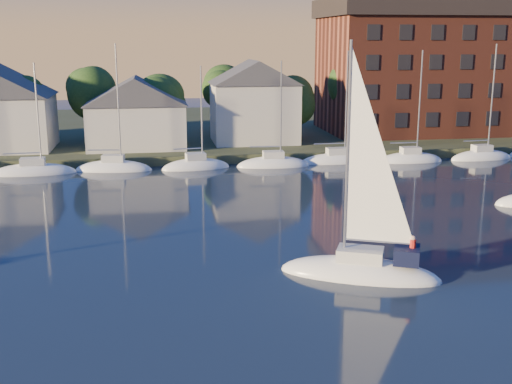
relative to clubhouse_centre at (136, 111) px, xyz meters
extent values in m
cube|color=#363E24|center=(6.00, 18.00, -5.13)|extent=(160.00, 50.00, 2.00)
cube|color=brown|center=(6.00, -5.00, -5.13)|extent=(120.00, 3.00, 1.00)
cube|color=beige|center=(0.00, 0.00, -1.63)|extent=(11.00, 8.00, 5.00)
cube|color=beige|center=(14.00, 2.00, -0.63)|extent=(10.00, 8.00, 7.00)
cube|color=brown|center=(40.00, 8.00, 3.37)|extent=(30.00, 16.00, 15.00)
cube|color=black|center=(40.00, 8.00, 12.07)|extent=(31.00, 17.00, 2.40)
cylinder|color=#342518|center=(-12.00, 6.00, -2.38)|extent=(0.50, 0.50, 3.50)
sphere|color=#1F3D16|center=(-12.00, 6.00, 2.07)|extent=(5.40, 5.40, 5.40)
cylinder|color=#342518|center=(-4.00, 6.00, -2.38)|extent=(0.50, 0.50, 3.50)
sphere|color=#1F3D16|center=(-4.00, 6.00, 2.07)|extent=(5.40, 5.40, 5.40)
cylinder|color=#342518|center=(4.00, 6.00, -2.38)|extent=(0.50, 0.50, 3.50)
sphere|color=#1F3D16|center=(4.00, 6.00, 2.07)|extent=(5.40, 5.40, 5.40)
cylinder|color=#342518|center=(12.00, 6.00, -2.38)|extent=(0.50, 0.50, 3.50)
sphere|color=#1F3D16|center=(12.00, 6.00, 2.07)|extent=(5.40, 5.40, 5.40)
cylinder|color=#342518|center=(20.00, 6.00, -2.38)|extent=(0.50, 0.50, 3.50)
sphere|color=#1F3D16|center=(20.00, 6.00, 2.07)|extent=(5.40, 5.40, 5.40)
cylinder|color=#342518|center=(28.00, 6.00, -2.38)|extent=(0.50, 0.50, 3.50)
sphere|color=#1F3D16|center=(28.00, 6.00, 2.07)|extent=(5.40, 5.40, 5.40)
cylinder|color=#342518|center=(36.00, 6.00, -2.38)|extent=(0.50, 0.50, 3.50)
sphere|color=#1F3D16|center=(36.00, 6.00, 2.07)|extent=(5.40, 5.40, 5.40)
cylinder|color=#342518|center=(44.00, 6.00, -2.38)|extent=(0.50, 0.50, 3.50)
sphere|color=#1F3D16|center=(44.00, 6.00, 2.07)|extent=(5.40, 5.40, 5.40)
ellipsoid|color=white|center=(-10.00, -8.00, -5.13)|extent=(7.50, 2.40, 2.20)
cube|color=silver|center=(-10.00, -8.00, -3.83)|extent=(2.10, 1.32, 0.70)
cylinder|color=#A5A8AD|center=(-9.25, -8.00, 0.82)|extent=(0.16, 0.16, 10.00)
cylinder|color=#A5A8AD|center=(-10.82, -8.00, -2.98)|extent=(3.15, 0.12, 0.12)
ellipsoid|color=white|center=(-2.00, -8.00, -5.13)|extent=(7.50, 2.40, 2.20)
cube|color=silver|center=(-2.00, -8.00, -3.83)|extent=(2.10, 1.32, 0.70)
cylinder|color=#A5A8AD|center=(-1.25, -8.00, 0.82)|extent=(0.16, 0.16, 10.00)
cylinder|color=#A5A8AD|center=(-2.82, -8.00, -2.98)|extent=(3.15, 0.12, 0.12)
ellipsoid|color=white|center=(6.00, -8.00, -5.13)|extent=(7.50, 2.40, 2.20)
cube|color=silver|center=(6.00, -8.00, -3.83)|extent=(2.10, 1.32, 0.70)
cylinder|color=#A5A8AD|center=(6.75, -8.00, 0.82)|extent=(0.16, 0.16, 10.00)
cylinder|color=#A5A8AD|center=(5.18, -8.00, -2.98)|extent=(3.15, 0.12, 0.12)
ellipsoid|color=white|center=(14.00, -8.00, -5.13)|extent=(7.50, 2.40, 2.20)
cube|color=silver|center=(14.00, -8.00, -3.83)|extent=(2.10, 1.32, 0.70)
cylinder|color=#A5A8AD|center=(14.75, -8.00, 0.82)|extent=(0.16, 0.16, 10.00)
cylinder|color=#A5A8AD|center=(13.18, -8.00, -2.98)|extent=(3.15, 0.12, 0.12)
ellipsoid|color=white|center=(22.00, -8.00, -5.13)|extent=(7.50, 2.40, 2.20)
cube|color=silver|center=(22.00, -8.00, -3.83)|extent=(2.10, 1.32, 0.70)
cylinder|color=#A5A8AD|center=(22.75, -8.00, 0.82)|extent=(0.16, 0.16, 10.00)
cylinder|color=#A5A8AD|center=(21.18, -8.00, -2.98)|extent=(3.15, 0.12, 0.12)
ellipsoid|color=white|center=(30.00, -8.00, -5.13)|extent=(7.50, 2.40, 2.20)
cube|color=silver|center=(30.00, -8.00, -3.83)|extent=(2.10, 1.32, 0.70)
cylinder|color=#A5A8AD|center=(30.75, -8.00, 0.82)|extent=(0.16, 0.16, 10.00)
cylinder|color=#A5A8AD|center=(29.18, -8.00, -2.98)|extent=(3.15, 0.12, 0.12)
ellipsoid|color=white|center=(38.00, -8.00, -5.13)|extent=(7.50, 2.40, 2.20)
cube|color=silver|center=(38.00, -8.00, -3.83)|extent=(2.10, 1.32, 0.70)
cylinder|color=#A5A8AD|center=(38.75, -8.00, 0.82)|extent=(0.16, 0.16, 10.00)
cylinder|color=#A5A8AD|center=(37.18, -8.00, -2.98)|extent=(3.15, 0.12, 0.12)
ellipsoid|color=white|center=(13.33, -41.53, -5.13)|extent=(9.62, 6.45, 2.20)
cube|color=silver|center=(13.33, -41.53, -3.83)|extent=(3.02, 2.54, 0.70)
cylinder|color=#A5A8AD|center=(12.49, -41.16, 1.95)|extent=(0.16, 0.16, 12.28)
cylinder|color=#A5A8AD|center=(14.25, -41.95, -2.98)|extent=(3.58, 1.68, 0.12)
cube|color=black|center=(15.68, -42.58, -3.63)|extent=(2.00, 2.20, 0.90)
camera|label=1|loc=(1.99, -74.86, 8.15)|focal=45.00mm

